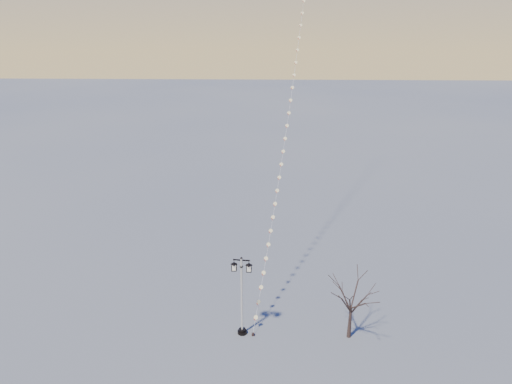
{
  "coord_description": "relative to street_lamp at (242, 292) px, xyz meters",
  "views": [
    {
      "loc": [
        1.65,
        -24.01,
        19.32
      ],
      "look_at": [
        0.62,
        5.69,
        8.5
      ],
      "focal_mm": 32.53,
      "sensor_mm": 36.0,
      "label": 1
    }
  ],
  "objects": [
    {
      "name": "ground",
      "position": [
        0.15,
        -1.61,
        -3.13
      ],
      "size": [
        300.0,
        300.0,
        0.0
      ],
      "primitive_type": "plane",
      "color": "slate",
      "rests_on": "ground"
    },
    {
      "name": "street_lamp",
      "position": [
        0.0,
        0.0,
        0.0
      ],
      "size": [
        1.43,
        0.63,
        5.66
      ],
      "rotation": [
        0.0,
        0.0,
        -0.1
      ],
      "color": "black",
      "rests_on": "ground"
    },
    {
      "name": "kite_train",
      "position": [
        3.43,
        14.19,
        12.99
      ],
      "size": [
        6.02,
        29.42,
        32.47
      ],
      "rotation": [
        0.0,
        0.0,
        -0.38
      ],
      "color": "black",
      "rests_on": "ground"
    },
    {
      "name": "bare_tree",
      "position": [
        7.0,
        -0.13,
        -0.21
      ],
      "size": [
        2.54,
        2.54,
        4.22
      ],
      "rotation": [
        0.0,
        0.0,
        -0.35
      ],
      "color": "#32241E",
      "rests_on": "ground"
    }
  ]
}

